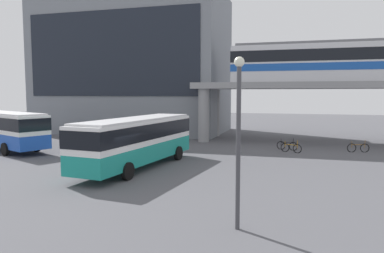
{
  "coord_description": "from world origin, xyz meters",
  "views": [
    {
      "loc": [
        9.74,
        -18.12,
        4.8
      ],
      "look_at": [
        2.04,
        9.13,
        2.2
      ],
      "focal_mm": 33.97,
      "sensor_mm": 36.0,
      "label": 1
    }
  ],
  "objects_px": {
    "bicycle_brown": "(358,148)",
    "pedestrian_walking_across": "(171,139)",
    "bus_secondary": "(3,127)",
    "bus_main": "(137,137)",
    "bicycle_orange": "(291,148)",
    "train": "(344,61)",
    "bicycle_black": "(287,146)",
    "station_building": "(134,65)"
  },
  "relations": [
    {
      "from": "bicycle_brown",
      "to": "pedestrian_walking_across",
      "type": "distance_m",
      "value": 15.6
    },
    {
      "from": "bus_secondary",
      "to": "bus_main",
      "type": "bearing_deg",
      "value": -15.22
    },
    {
      "from": "bicycle_orange",
      "to": "pedestrian_walking_across",
      "type": "height_order",
      "value": "pedestrian_walking_across"
    },
    {
      "from": "train",
      "to": "bicycle_black",
      "type": "bearing_deg",
      "value": -130.27
    },
    {
      "from": "bus_main",
      "to": "pedestrian_walking_across",
      "type": "relative_size",
      "value": 6.42
    },
    {
      "from": "station_building",
      "to": "bus_main",
      "type": "xyz_separation_m",
      "value": [
        9.87,
        -21.13,
        -6.34
      ]
    },
    {
      "from": "bus_secondary",
      "to": "bicycle_black",
      "type": "xyz_separation_m",
      "value": [
        23.18,
        6.49,
        -1.63
      ]
    },
    {
      "from": "pedestrian_walking_across",
      "to": "train",
      "type": "bearing_deg",
      "value": 26.44
    },
    {
      "from": "station_building",
      "to": "bicycle_black",
      "type": "bearing_deg",
      "value": -29.65
    },
    {
      "from": "bus_main",
      "to": "pedestrian_walking_across",
      "type": "height_order",
      "value": "bus_main"
    },
    {
      "from": "bicycle_orange",
      "to": "station_building",
      "type": "bearing_deg",
      "value": 148.13
    },
    {
      "from": "train",
      "to": "bicycle_brown",
      "type": "bearing_deg",
      "value": -82.37
    },
    {
      "from": "bus_secondary",
      "to": "pedestrian_walking_across",
      "type": "bearing_deg",
      "value": 20.31
    },
    {
      "from": "bus_main",
      "to": "bus_secondary",
      "type": "distance_m",
      "value": 14.55
    },
    {
      "from": "bicycle_black",
      "to": "station_building",
      "type": "bearing_deg",
      "value": 150.35
    },
    {
      "from": "bicycle_orange",
      "to": "pedestrian_walking_across",
      "type": "distance_m",
      "value": 10.22
    },
    {
      "from": "bus_main",
      "to": "bus_secondary",
      "type": "height_order",
      "value": "same"
    },
    {
      "from": "bicycle_black",
      "to": "pedestrian_walking_across",
      "type": "relative_size",
      "value": 0.99
    },
    {
      "from": "bus_secondary",
      "to": "bicycle_orange",
      "type": "xyz_separation_m",
      "value": [
        23.52,
        5.28,
        -1.63
      ]
    },
    {
      "from": "train",
      "to": "bicycle_black",
      "type": "height_order",
      "value": "train"
    },
    {
      "from": "bus_secondary",
      "to": "bicycle_black",
      "type": "distance_m",
      "value": 24.13
    },
    {
      "from": "train",
      "to": "bicycle_brown",
      "type": "xyz_separation_m",
      "value": [
        0.73,
        -5.43,
        -7.45
      ]
    },
    {
      "from": "station_building",
      "to": "bus_secondary",
      "type": "relative_size",
      "value": 2.03
    },
    {
      "from": "station_building",
      "to": "bicycle_brown",
      "type": "relative_size",
      "value": 12.83
    },
    {
      "from": "train",
      "to": "bicycle_orange",
      "type": "distance_m",
      "value": 11.18
    },
    {
      "from": "bus_secondary",
      "to": "bicycle_black",
      "type": "bearing_deg",
      "value": 15.65
    },
    {
      "from": "pedestrian_walking_across",
      "to": "bicycle_orange",
      "type": "bearing_deg",
      "value": 2.01
    },
    {
      "from": "station_building",
      "to": "bus_secondary",
      "type": "height_order",
      "value": "station_building"
    },
    {
      "from": "train",
      "to": "bicycle_brown",
      "type": "relative_size",
      "value": 12.04
    },
    {
      "from": "bus_main",
      "to": "bicycle_brown",
      "type": "xyz_separation_m",
      "value": [
        14.75,
        10.66,
        -1.63
      ]
    },
    {
      "from": "train",
      "to": "bus_secondary",
      "type": "distance_m",
      "value": 31.18
    },
    {
      "from": "station_building",
      "to": "bicycle_brown",
      "type": "xyz_separation_m",
      "value": [
        24.62,
        -10.48,
        -7.97
      ]
    },
    {
      "from": "bus_main",
      "to": "train",
      "type": "bearing_deg",
      "value": 48.91
    },
    {
      "from": "bicycle_black",
      "to": "bicycle_orange",
      "type": "relative_size",
      "value": 1.04
    },
    {
      "from": "bus_main",
      "to": "bicycle_orange",
      "type": "relative_size",
      "value": 6.72
    },
    {
      "from": "station_building",
      "to": "train",
      "type": "distance_m",
      "value": 24.43
    },
    {
      "from": "station_building",
      "to": "train",
      "type": "relative_size",
      "value": 1.07
    },
    {
      "from": "station_building",
      "to": "bus_secondary",
      "type": "xyz_separation_m",
      "value": [
        -4.17,
        -17.31,
        -6.34
      ]
    },
    {
      "from": "bus_secondary",
      "to": "bicycle_orange",
      "type": "bearing_deg",
      "value": 12.66
    },
    {
      "from": "train",
      "to": "bicycle_orange",
      "type": "bearing_deg",
      "value": -123.11
    },
    {
      "from": "bus_secondary",
      "to": "bicycle_brown",
      "type": "height_order",
      "value": "bus_secondary"
    },
    {
      "from": "station_building",
      "to": "bus_secondary",
      "type": "bearing_deg",
      "value": -103.55
    }
  ]
}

